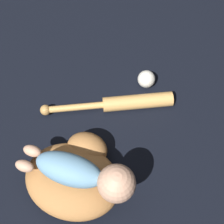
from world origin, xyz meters
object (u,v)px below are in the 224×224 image
object	(u,v)px
baseball_bat	(124,103)
baseball	(146,79)
baseball_glove	(75,175)
baby_figure	(87,175)

from	to	relation	value
baseball_bat	baseball	xyz separation A→B (m)	(0.03, 0.15, 0.01)
baseball_glove	baseball	xyz separation A→B (m)	(0.02, 0.49, -0.02)
baseball	baseball_glove	bearing A→B (deg)	-92.09
baseball_bat	baby_figure	bearing A→B (deg)	-79.13
baseball_glove	baseball	size ratio (longest dim) A/B	5.04
baby_figure	baseball	distance (m)	0.52
baseball_glove	baby_figure	bearing A→B (deg)	-8.02
baby_figure	baseball_bat	bearing A→B (deg)	100.87
baseball_glove	baby_figure	xyz separation A→B (m)	(0.06, -0.01, 0.10)
baby_figure	baseball_glove	bearing A→B (deg)	171.98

